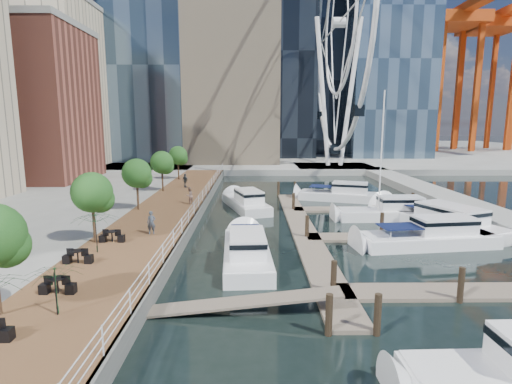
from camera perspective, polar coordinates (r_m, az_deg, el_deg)
name	(u,v)px	position (r m, az deg, el deg)	size (l,w,h in m)	color
ground	(273,279)	(22.94, 2.40, -12.38)	(520.00, 520.00, 0.00)	black
boardwalk	(168,212)	(37.94, -12.50, -2.87)	(6.00, 60.00, 1.00)	brown
seawall	(200,212)	(37.44, -8.00, -2.91)	(0.25, 60.00, 1.00)	#595954
land_far	(256,150)	(123.49, -0.01, 5.96)	(200.00, 114.00, 1.00)	gray
breakwater	(452,202)	(47.03, 26.18, -1.23)	(4.00, 60.00, 1.00)	gray
pier	(334,168)	(75.21, 11.09, 3.35)	(14.00, 12.00, 1.00)	gray
railing	(199,202)	(37.24, -8.19, -1.37)	(0.10, 60.00, 1.05)	white
floating_docks	(365,226)	(33.50, 15.29, -4.68)	(16.00, 34.00, 2.60)	#6D6051
ferris_wheel	(339,23)	(76.74, 11.76, 22.56)	(5.80, 45.60, 47.80)	white
port_cranes	(493,83)	(136.11, 30.72, 13.20)	(40.00, 52.00, 38.00)	#D84C14
street_trees	(137,173)	(36.94, -16.69, 2.57)	(2.60, 42.60, 4.60)	#3F2B1C
cafe_tables	(69,270)	(22.54, -25.19, -10.02)	(2.50, 13.70, 0.74)	black
yacht_foreground	(427,246)	(31.16, 23.28, -7.16)	(2.83, 10.56, 2.15)	white
pedestrian_near	(151,223)	(28.90, -14.73, -4.24)	(0.59, 0.39, 1.62)	#454E5C
pedestrian_mid	(189,196)	(38.91, -9.48, -0.51)	(0.78, 0.61, 1.60)	gray
pedestrian_far	(185,181)	(48.99, -10.06, 1.63)	(0.99, 0.41, 1.69)	#383E47
moored_yachts	(366,224)	(36.14, 15.47, -4.44)	(23.08, 37.17, 11.50)	white
cafe_seating	(58,266)	(20.79, -26.45, -9.45)	(4.42, 13.20, 2.45)	black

